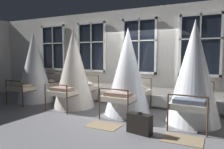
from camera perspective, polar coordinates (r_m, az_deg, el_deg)
The scene contains 10 objects.
ground at distance 6.52m, azimuth 3.27°, elevation -10.15°, with size 23.90×23.90×0.00m, color slate.
back_wall_with_windows at distance 7.39m, azimuth 7.29°, elevation 4.30°, with size 12.95×0.10×3.23m, color silver.
window_bank at distance 7.30m, azimuth 6.91°, elevation 0.87°, with size 8.63×0.10×2.82m.
cot_first at distance 8.58m, azimuth -19.40°, elevation 1.62°, with size 1.35×1.82×2.54m.
cot_second at distance 7.34m, azimuth -9.84°, elevation 1.34°, with size 1.35×1.83×2.56m.
cot_third at distance 6.38m, azimuth 4.08°, elevation 0.52°, with size 1.35×1.81×2.49m.
cot_fourth at distance 5.85m, azimuth 20.39°, elevation 0.30°, with size 1.35×1.82×2.60m.
rug_third at distance 5.50m, azimuth -2.19°, elevation -13.05°, with size 0.80×0.56×0.01m, color #8E7A5B.
rug_fourth at distance 4.88m, azimuth 17.76°, elevation -15.72°, with size 0.80×0.56×0.01m, color #8E7A5B.
suitcase_dark at distance 4.97m, azimuth 7.10°, elevation -12.47°, with size 0.59×0.30×0.47m.
Camera 1 is at (2.65, -5.70, 1.73)m, focal length 35.42 mm.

